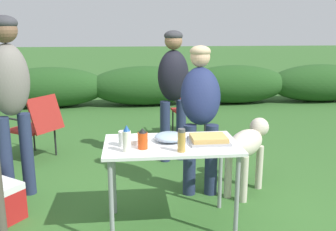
{
  "coord_description": "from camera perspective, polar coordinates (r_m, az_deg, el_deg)",
  "views": [
    {
      "loc": [
        -0.33,
        -2.91,
        1.67
      ],
      "look_at": [
        0.01,
        0.36,
        0.89
      ],
      "focal_mm": 40.0,
      "sensor_mm": 36.0,
      "label": 1
    }
  ],
  "objects": [
    {
      "name": "standing_person_in_navy_coat",
      "position": [
        3.75,
        4.96,
        1.59
      ],
      "size": [
        0.44,
        0.52,
        1.49
      ],
      "rotation": [
        0.0,
        0.0,
        -0.09
      ],
      "color": "#232D4C",
      "rests_on": "ground"
    },
    {
      "name": "standing_person_with_beanie",
      "position": [
        4.61,
        0.81,
        4.98
      ],
      "size": [
        0.45,
        0.36,
        1.63
      ],
      "rotation": [
        0.0,
        0.0,
        0.23
      ],
      "color": "#232D4C",
      "rests_on": "ground"
    },
    {
      "name": "hot_sauce_bottle",
      "position": [
        2.93,
        -3.88,
        -3.59
      ],
      "size": [
        0.08,
        0.08,
        0.17
      ],
      "color": "#CC4214",
      "rests_on": "folding_table"
    },
    {
      "name": "ground_plane",
      "position": [
        3.38,
        0.48,
        -16.31
      ],
      "size": [
        60.0,
        60.0,
        0.0
      ],
      "primitive_type": "plane",
      "color": "#336028"
    },
    {
      "name": "camp_chair_near_hedge",
      "position": [
        5.76,
        3.53,
        1.3
      ],
      "size": [
        0.56,
        0.66,
        0.83
      ],
      "rotation": [
        0.0,
        0.0,
        0.17
      ],
      "color": "maroon",
      "rests_on": "ground"
    },
    {
      "name": "dog",
      "position": [
        3.9,
        12.04,
        -4.43
      ],
      "size": [
        0.67,
        0.75,
        0.73
      ],
      "rotation": [
        0.0,
        0.0,
        -0.72
      ],
      "color": "beige",
      "rests_on": "ground"
    },
    {
      "name": "food_tray",
      "position": [
        3.11,
        6.21,
        -3.63
      ],
      "size": [
        0.33,
        0.27,
        0.06
      ],
      "color": "#9E9EA3",
      "rests_on": "folding_table"
    },
    {
      "name": "shrub_hedge",
      "position": [
        8.15,
        -3.59,
        4.56
      ],
      "size": [
        14.4,
        0.9,
        0.85
      ],
      "color": "#234C1E",
      "rests_on": "ground"
    },
    {
      "name": "paper_cup_stack",
      "position": [
        3.01,
        -6.79,
        -3.51
      ],
      "size": [
        0.08,
        0.08,
        0.12
      ],
      "primitive_type": "cylinder",
      "color": "white",
      "rests_on": "folding_table"
    },
    {
      "name": "plate_stack",
      "position": [
        3.13,
        -4.86,
        -3.61
      ],
      "size": [
        0.22,
        0.22,
        0.04
      ],
      "primitive_type": "cylinder",
      "color": "white",
      "rests_on": "folding_table"
    },
    {
      "name": "camp_chair_green_behind_table",
      "position": [
        5.04,
        -19.33,
        -1.19
      ],
      "size": [
        0.75,
        0.71,
        0.83
      ],
      "rotation": [
        0.0,
        0.0,
        0.97
      ],
      "color": "maroon",
      "rests_on": "ground"
    },
    {
      "name": "mixing_bowl",
      "position": [
        3.12,
        0.27,
        -3.28
      ],
      "size": [
        0.26,
        0.26,
        0.07
      ],
      "primitive_type": "ellipsoid",
      "color": "#99B2CC",
      "rests_on": "folding_table"
    },
    {
      "name": "mayo_bottle",
      "position": [
        2.87,
        -6.3,
        -3.6
      ],
      "size": [
        0.06,
        0.06,
        0.21
      ],
      "color": "silver",
      "rests_on": "folding_table"
    },
    {
      "name": "folding_table",
      "position": [
        3.1,
        0.51,
        -5.6
      ],
      "size": [
        1.1,
        0.64,
        0.74
      ],
      "color": "white",
      "rests_on": "ground"
    },
    {
      "name": "standing_person_in_olive_jacket",
      "position": [
        3.83,
        -22.94,
        3.8
      ],
      "size": [
        0.48,
        0.47,
        1.78
      ],
      "rotation": [
        0.0,
        0.0,
        0.72
      ],
      "color": "#232D4C",
      "rests_on": "ground"
    },
    {
      "name": "spice_jar",
      "position": [
        2.85,
        2.07,
        -3.84
      ],
      "size": [
        0.06,
        0.06,
        0.18
      ],
      "color": "#B2893D",
      "rests_on": "folding_table"
    }
  ]
}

